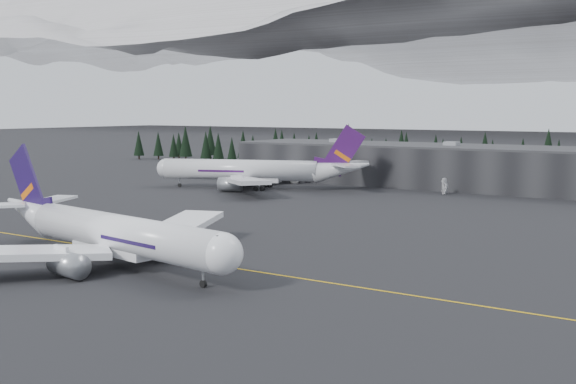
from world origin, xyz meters
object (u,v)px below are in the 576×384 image
Objects in this scene: gse_vehicle_a at (295,181)px; gse_vehicle_b at (445,192)px; jet_main at (104,231)px; jet_parked at (259,171)px; terminal at (483,167)px.

gse_vehicle_a is 50.27m from gse_vehicle_b.
jet_parked reaches higher than jet_main.
jet_main is 12.97× the size of gse_vehicle_b.
jet_main is at bearing -1.40° from gse_vehicle_b.
jet_main is 114.92m from gse_vehicle_b.
terminal is at bearing -166.32° from jet_parked.
jet_main is 10.44× the size of gse_vehicle_a.
jet_main is at bearing 92.16° from jet_parked.
jet_main is 121.98m from gse_vehicle_a.
jet_main is (-13.85, -135.08, -1.34)m from terminal.
gse_vehicle_b is (10.20, 114.39, -4.18)m from jet_main.
jet_parked is at bearing -145.54° from terminal.
gse_vehicle_b is (-3.65, -20.68, -5.52)m from terminal.
jet_main reaches higher than gse_vehicle_a.
jet_main reaches higher than gse_vehicle_b.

